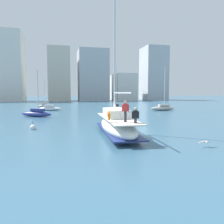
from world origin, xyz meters
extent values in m
plane|color=#38607A|center=(0.00, 0.00, 0.00)|extent=(400.00, 400.00, 0.00)
ellipsoid|color=white|center=(-0.87, -0.82, 0.70)|extent=(2.79, 9.69, 1.40)
cube|color=navy|center=(-0.87, -0.82, 0.39)|extent=(2.81, 9.50, 0.10)
cube|color=beige|center=(-0.87, -0.82, 1.44)|extent=(2.58, 9.20, 0.08)
cube|color=white|center=(-0.84, -0.10, 1.83)|extent=(1.86, 4.39, 0.70)
cylinder|color=silver|center=(-0.82, 0.38, 6.57)|extent=(0.16, 0.16, 10.18)
cylinder|color=#B7B7BC|center=(-0.94, -2.50, 3.60)|extent=(0.36, 5.76, 0.12)
cylinder|color=silver|center=(-0.68, 3.60, 1.95)|extent=(0.90, 0.10, 0.06)
torus|color=orange|center=(-2.15, -3.41, 1.95)|extent=(0.17, 0.71, 0.70)
cylinder|color=#33333D|center=(-0.98, -3.69, 1.88)|extent=(0.20, 0.20, 0.80)
cube|color=red|center=(-0.98, -3.69, 2.56)|extent=(0.33, 0.21, 0.56)
sphere|color=tan|center=(-0.98, -3.69, 2.95)|extent=(0.20, 0.20, 0.20)
cylinder|color=red|center=(-1.20, -3.69, 2.51)|extent=(0.09, 0.09, 0.50)
cylinder|color=red|center=(-0.76, -3.70, 2.51)|extent=(0.09, 0.09, 0.50)
cylinder|color=#33333D|center=(-0.46, -4.44, 1.66)|extent=(0.20, 0.20, 0.35)
cube|color=black|center=(-0.46, -4.44, 2.11)|extent=(0.33, 0.21, 0.56)
sphere|color=beige|center=(-0.46, -4.44, 2.50)|extent=(0.20, 0.20, 0.20)
cylinder|color=black|center=(-0.68, -4.43, 2.06)|extent=(0.09, 0.09, 0.50)
cylinder|color=black|center=(-0.24, -4.45, 2.06)|extent=(0.09, 0.09, 0.50)
torus|color=silver|center=(-0.97, -3.45, 2.10)|extent=(0.76, 0.09, 0.76)
ellipsoid|color=navy|center=(-9.13, 15.68, 0.41)|extent=(5.00, 3.51, 0.82)
cube|color=navy|center=(-8.91, 15.56, 1.02)|extent=(2.15, 1.66, 0.40)
cylinder|color=silver|center=(-8.80, 15.50, 3.88)|extent=(0.13, 0.13, 6.12)
ellipsoid|color=#B7B2A8|center=(14.34, 22.13, 0.43)|extent=(5.45, 1.77, 0.87)
cube|color=#B7B2A8|center=(14.61, 22.16, 1.07)|extent=(2.21, 1.02, 0.40)
cylinder|color=silver|center=(14.74, 22.17, 4.83)|extent=(0.13, 0.13, 7.92)
ellipsoid|color=#B7B2A8|center=(-8.90, 36.90, 0.33)|extent=(4.07, 1.14, 0.65)
cube|color=#B7B2A8|center=(-9.10, 36.91, 0.85)|extent=(1.64, 0.69, 0.40)
cylinder|color=silver|center=(-9.20, 36.92, 3.69)|extent=(0.11, 0.11, 6.08)
ellipsoid|color=#4C4C51|center=(5.72, 25.61, 0.44)|extent=(2.16, 5.57, 0.88)
cube|color=#4C4C51|center=(5.77, 25.88, 1.08)|extent=(1.18, 2.28, 0.40)
cylinder|color=silver|center=(5.79, 26.01, 4.89)|extent=(0.14, 0.14, 8.03)
ellipsoid|color=silver|center=(-7.64, 26.93, 0.38)|extent=(4.77, 2.74, 0.76)
cube|color=silver|center=(-7.86, 27.01, 0.96)|extent=(2.01, 1.35, 0.40)
cylinder|color=silver|center=(-7.97, 27.06, 4.32)|extent=(0.12, 0.12, 7.12)
ellipsoid|color=silver|center=(3.82, -6.40, 0.34)|extent=(0.22, 0.38, 0.16)
sphere|color=silver|center=(3.79, -6.59, 0.37)|extent=(0.11, 0.11, 0.11)
cone|color=gold|center=(3.79, -6.65, 0.36)|extent=(0.05, 0.07, 0.04)
cube|color=#9E9993|center=(4.07, -6.43, 0.36)|extent=(0.52, 0.19, 0.13)
cube|color=#9E9993|center=(3.56, -6.38, 0.36)|extent=(0.52, 0.19, 0.13)
sphere|color=silver|center=(-8.28, 3.83, 0.18)|extent=(0.59, 0.59, 0.59)
cylinder|color=black|center=(-8.28, 3.83, 0.48)|extent=(0.04, 0.04, 0.60)
cube|color=silver|center=(-24.50, 79.32, 13.73)|extent=(9.18, 14.12, 27.47)
cube|color=beige|center=(-5.87, 79.98, 11.02)|extent=(8.82, 14.14, 22.04)
cube|color=#B2B7BC|center=(8.39, 79.61, 10.90)|extent=(12.45, 13.54, 21.79)
cube|color=silver|center=(22.40, 79.83, 5.88)|extent=(8.86, 15.18, 11.76)
cube|color=#B2B7BC|center=(38.07, 82.00, 12.40)|extent=(10.34, 12.04, 24.80)
camera|label=1|loc=(-5.60, -19.42, 3.66)|focal=36.14mm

